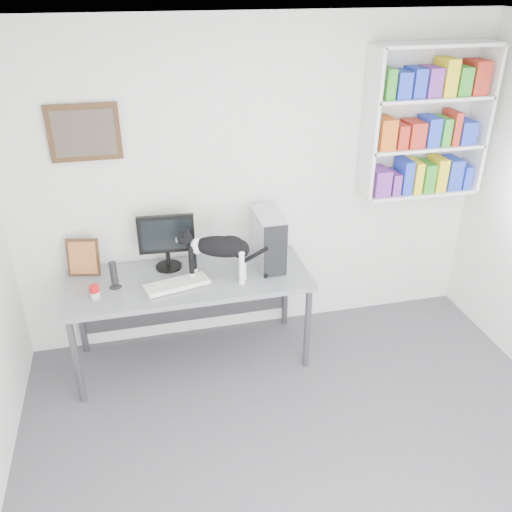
% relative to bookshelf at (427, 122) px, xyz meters
% --- Properties ---
extents(room, '(4.01, 4.01, 2.70)m').
position_rel_bookshelf_xyz_m(room, '(-1.40, -1.85, -0.50)').
color(room, '#515156').
rests_on(room, ground).
extents(bookshelf, '(1.03, 0.28, 1.24)m').
position_rel_bookshelf_xyz_m(bookshelf, '(0.00, 0.00, 0.00)').
color(bookshelf, silver).
rests_on(bookshelf, room).
extents(wall_art, '(0.52, 0.04, 0.42)m').
position_rel_bookshelf_xyz_m(wall_art, '(-2.70, 0.12, 0.05)').
color(wall_art, '#492E17').
rests_on(wall_art, room).
extents(desk, '(1.91, 0.75, 0.80)m').
position_rel_bookshelf_xyz_m(desk, '(-2.05, -0.26, -1.45)').
color(desk, gray).
rests_on(desk, room).
extents(monitor, '(0.46, 0.24, 0.48)m').
position_rel_bookshelf_xyz_m(monitor, '(-2.18, -0.05, -0.82)').
color(monitor, black).
rests_on(monitor, desk).
extents(keyboard, '(0.52, 0.30, 0.04)m').
position_rel_bookshelf_xyz_m(keyboard, '(-2.15, -0.36, -1.04)').
color(keyboard, white).
rests_on(keyboard, desk).
extents(pc_tower, '(0.20, 0.45, 0.45)m').
position_rel_bookshelf_xyz_m(pc_tower, '(-1.37, -0.17, -0.83)').
color(pc_tower, silver).
rests_on(pc_tower, desk).
extents(speaker, '(0.12, 0.12, 0.23)m').
position_rel_bookshelf_xyz_m(speaker, '(-2.61, -0.26, -0.94)').
color(speaker, black).
rests_on(speaker, desk).
extents(leaning_print, '(0.27, 0.15, 0.31)m').
position_rel_bookshelf_xyz_m(leaning_print, '(-2.84, 0.00, -0.90)').
color(leaning_print, '#492E17').
rests_on(leaning_print, desk).
extents(soup_can, '(0.09, 0.09, 0.10)m').
position_rel_bookshelf_xyz_m(soup_can, '(-2.76, -0.39, -1.00)').
color(soup_can, red).
rests_on(soup_can, desk).
extents(cat, '(0.66, 0.40, 0.39)m').
position_rel_bookshelf_xyz_m(cat, '(-1.81, -0.34, -0.86)').
color(cat, black).
rests_on(cat, desk).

